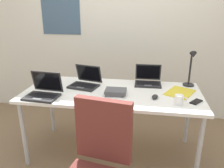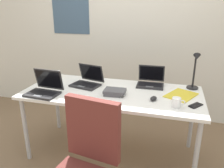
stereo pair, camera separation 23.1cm
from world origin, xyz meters
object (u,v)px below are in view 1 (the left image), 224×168
Objects in this scene: desk_lamp at (191,69)px; pill_bottle at (53,76)px; laptop_back_right at (148,80)px; cell_phone at (196,102)px; paper_folder_near_mouse at (180,92)px; coffee_mug at (179,100)px; laptop_back_left at (85,82)px; book_stack at (115,92)px; laptop_by_keyboard at (43,92)px; computer_mouse at (155,97)px.

desk_lamp is 1.57m from pill_bottle.
laptop_back_right is 2.15× the size of cell_phone.
desk_lamp is at bearing -1.37° from laptop_back_right.
coffee_mug is (-0.04, -0.29, 0.04)m from paper_folder_near_mouse.
desk_lamp is at bearing 60.26° from paper_folder_near_mouse.
laptop_back_left reaches higher than book_stack.
desk_lamp reaches higher than cell_phone.
cell_phone is 1.20× the size of coffee_mug.
book_stack is 0.66m from paper_folder_near_mouse.
book_stack is at bearing -24.92° from pill_bottle.
laptop_by_keyboard is 1.35m from paper_folder_near_mouse.
pill_bottle reaches higher than book_stack.
computer_mouse is 0.31× the size of paper_folder_near_mouse.
pill_bottle is at bearing 171.22° from paper_folder_near_mouse.
computer_mouse is at bearing -18.96° from pill_bottle.
paper_folder_near_mouse is (1.32, 0.31, -0.04)m from laptop_by_keyboard.
paper_folder_near_mouse is at bearing 156.22° from cell_phone.
laptop_by_keyboard is 1.58× the size of book_stack.
pill_bottle is (-1.56, 0.44, 0.04)m from cell_phone.
coffee_mug is (1.40, -0.51, 0.00)m from pill_bottle.
book_stack is (0.36, -0.19, -0.02)m from laptop_back_left.
computer_mouse is 0.23m from coffee_mug.
laptop_by_keyboard is 1.07× the size of paper_folder_near_mouse.
laptop_back_right reaches higher than cell_phone.
laptop_back_left is 0.70m from laptop_back_right.
cell_phone is 0.44× the size of paper_folder_near_mouse.
laptop_back_left is at bearing 161.12° from coffee_mug.
desk_lamp reaches higher than paper_folder_near_mouse.
laptop_back_right reaches higher than computer_mouse.
paper_folder_near_mouse is (1.44, -0.22, -0.04)m from pill_bottle.
computer_mouse is at bearing -5.33° from book_stack.
computer_mouse is 0.37m from cell_phone.
coffee_mug is (1.27, 0.02, -0.00)m from laptop_by_keyboard.
desk_lamp reaches higher than coffee_mug.
computer_mouse is 0.31m from paper_folder_near_mouse.
laptop_by_keyboard reaches higher than cell_phone.
paper_folder_near_mouse is (-0.12, -0.20, -0.19)m from desk_lamp.
desk_lamp reaches higher than laptop_back_left.
laptop_by_keyboard is 2.95× the size of coffee_mug.
laptop_back_right is 1.12m from pill_bottle.
pill_bottle reaches higher than cell_phone.
book_stack is (-0.32, -0.36, -0.02)m from laptop_back_right.
desk_lamp is 1.53m from laptop_by_keyboard.
cell_phone is 0.18m from coffee_mug.
laptop_back_left is 0.40m from book_stack.
paper_folder_near_mouse is at bearing -8.78° from pill_bottle.
coffee_mug is (0.60, -0.14, 0.02)m from book_stack.
pill_bottle is (-1.19, 0.41, 0.02)m from computer_mouse.
laptop_back_left reaches higher than paper_folder_near_mouse.
laptop_back_right is 3.70× the size of pill_bottle.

